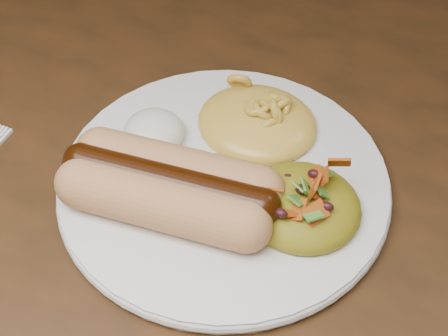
% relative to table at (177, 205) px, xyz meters
% --- Properties ---
extents(table, '(1.60, 0.90, 0.75)m').
position_rel_table_xyz_m(table, '(0.00, 0.00, 0.00)').
color(table, '#422410').
rests_on(table, floor).
extents(plate, '(0.30, 0.30, 0.01)m').
position_rel_table_xyz_m(plate, '(0.06, -0.04, 0.10)').
color(plate, silver).
rests_on(plate, table).
extents(hotdog, '(0.13, 0.08, 0.04)m').
position_rel_table_xyz_m(hotdog, '(0.04, -0.07, 0.12)').
color(hotdog, tan).
rests_on(hotdog, plate).
extents(mac_and_cheese, '(0.10, 0.09, 0.04)m').
position_rel_table_xyz_m(mac_and_cheese, '(0.06, 0.02, 0.12)').
color(mac_and_cheese, yellow).
rests_on(mac_and_cheese, plate).
extents(sour_cream, '(0.06, 0.06, 0.03)m').
position_rel_table_xyz_m(sour_cream, '(-0.00, -0.02, 0.12)').
color(sour_cream, silver).
rests_on(sour_cream, plate).
extents(taco_salad, '(0.08, 0.08, 0.04)m').
position_rel_table_xyz_m(taco_salad, '(0.12, -0.04, 0.12)').
color(taco_salad, '#BD5601').
rests_on(taco_salad, plate).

